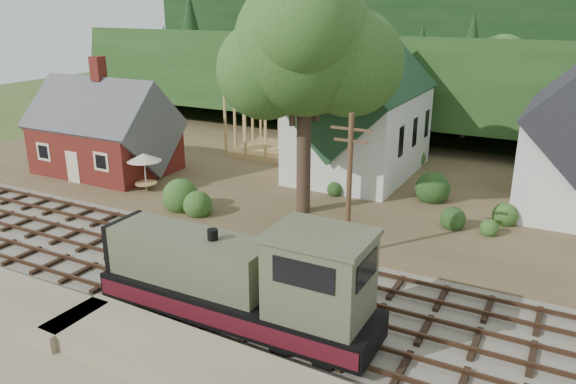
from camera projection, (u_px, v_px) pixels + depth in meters
The scene contains 16 objects.
ground at pixel (183, 271), 29.04m from camera, with size 140.00×140.00×0.00m, color #384C1E.
embankment at pixel (47, 359), 21.93m from camera, with size 64.00×5.00×1.60m, color #7F7259.
railroad_bed at pixel (183, 270), 29.02m from camera, with size 64.00×11.00×0.16m, color #726B5B.
village_flat at pixel (326, 177), 44.06m from camera, with size 64.00×26.00×0.30m, color brown.
hillside at pixel (412, 123), 64.19m from camera, with size 70.00×28.00×8.00m, color #1E3F19.
ridge at pixel (444, 102), 77.57m from camera, with size 80.00×20.00×12.00m, color black.
depot at pixel (105, 135), 44.29m from camera, with size 10.80×7.41×9.00m.
church at pixel (360, 112), 42.95m from camera, with size 8.40×15.17×13.00m.
timber_frame at pixel (283, 122), 49.05m from camera, with size 8.20×6.20×6.99m.
lattice_tower at pixel (313, 38), 51.89m from camera, with size 3.20×3.20×12.12m.
big_tree at pixel (308, 55), 33.23m from camera, with size 10.90×8.40×14.70m.
telegraph_pole_near at pixel (349, 185), 28.93m from camera, with size 2.20×0.28×8.00m.
locomotive at pixel (244, 282), 23.31m from camera, with size 12.33×3.08×4.92m.
car_blue at pixel (132, 177), 41.78m from camera, with size 1.30×3.23×1.10m, color #628ED3.
car_green at pixel (58, 155), 47.53m from camera, with size 1.31×3.77×1.24m, color #8EB87F.
patio_set at pixel (144, 159), 39.88m from camera, with size 2.45×2.45×2.73m.
Camera 1 is at (17.06, -20.58, 13.25)m, focal length 35.00 mm.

